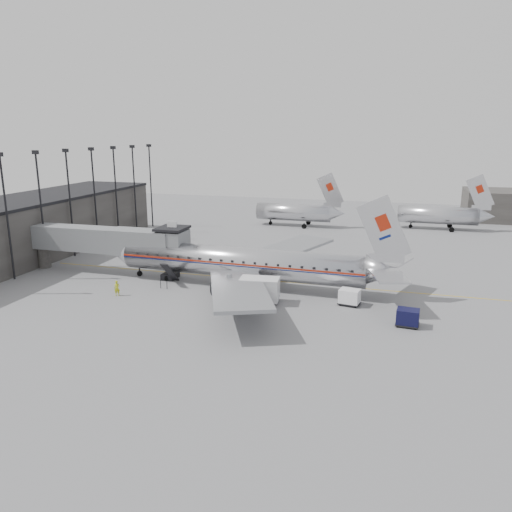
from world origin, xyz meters
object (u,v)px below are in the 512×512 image
Objects in this scene: baggage_cart_white at (350,297)px; service_van at (253,289)px; baggage_cart_navy at (408,317)px; airliner at (246,263)px; ramp_worker at (117,288)px.

service_van is at bearing -158.75° from baggage_cart_white.
service_van is 15.90m from baggage_cart_navy.
baggage_cart_white reaches higher than baggage_cart_navy.
baggage_cart_navy is 0.93× the size of baggage_cart_white.
airliner is 5.68m from service_van.
baggage_cart_white is 1.40× the size of ramp_worker.
baggage_cart_white is at bearing 5.64° from service_van.
ramp_worker reaches higher than baggage_cart_navy.
service_van is 2.67× the size of baggage_cart_navy.
baggage_cart_navy is (17.93, -7.41, -1.99)m from airliner.
airliner is at bearing 175.86° from baggage_cart_white.
baggage_cart_white is (9.92, 2.01, -0.53)m from service_van.
service_van is 2.49× the size of baggage_cart_white.
baggage_cart_white is at bearing -12.14° from airliner.
baggage_cart_navy is at bearing -14.43° from service_van.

